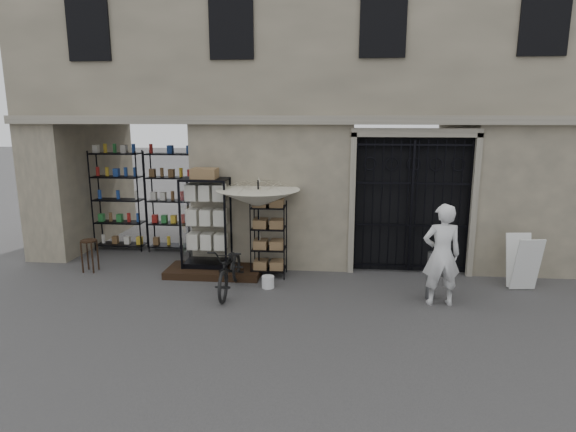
# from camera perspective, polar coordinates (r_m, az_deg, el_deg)

# --- Properties ---
(ground) EXTENTS (80.00, 80.00, 0.00)m
(ground) POSITION_cam_1_polar(r_m,az_deg,el_deg) (8.73, 4.40, -10.73)
(ground) COLOR black
(ground) RESTS_ON ground
(main_building) EXTENTS (14.00, 4.00, 9.00)m
(main_building) POSITION_cam_1_polar(r_m,az_deg,el_deg) (12.11, 5.22, 17.31)
(main_building) COLOR gray
(main_building) RESTS_ON ground
(shop_recess) EXTENTS (3.00, 1.70, 3.00)m
(shop_recess) POSITION_cam_1_polar(r_m,az_deg,el_deg) (11.95, -17.27, 2.45)
(shop_recess) COLOR black
(shop_recess) RESTS_ON ground
(shop_shelving) EXTENTS (2.70, 0.50, 2.50)m
(shop_shelving) POSITION_cam_1_polar(r_m,az_deg,el_deg) (12.46, -16.53, 1.71)
(shop_shelving) COLOR black
(shop_shelving) RESTS_ON ground
(iron_gate) EXTENTS (2.50, 0.21, 3.00)m
(iron_gate) POSITION_cam_1_polar(r_m,az_deg,el_deg) (10.62, 14.31, 1.48)
(iron_gate) COLOR black
(iron_gate) RESTS_ON ground
(step_platform) EXTENTS (2.00, 0.90, 0.15)m
(step_platform) POSITION_cam_1_polar(r_m,az_deg,el_deg) (10.46, -8.73, -6.49)
(step_platform) COLOR black
(step_platform) RESTS_ON ground
(display_cabinet) EXTENTS (1.07, 0.81, 2.06)m
(display_cabinet) POSITION_cam_1_polar(r_m,az_deg,el_deg) (10.40, -9.68, -1.32)
(display_cabinet) COLOR black
(display_cabinet) RESTS_ON step_platform
(wire_rack) EXTENTS (0.75, 0.58, 1.59)m
(wire_rack) POSITION_cam_1_polar(r_m,az_deg,el_deg) (10.10, -2.29, -2.89)
(wire_rack) COLOR black
(wire_rack) RESTS_ON ground
(market_umbrella) EXTENTS (1.89, 1.91, 2.46)m
(market_umbrella) POSITION_cam_1_polar(r_m,az_deg,el_deg) (9.88, -3.56, 2.67)
(market_umbrella) COLOR black
(market_umbrella) RESTS_ON ground
(white_bucket) EXTENTS (0.26, 0.26, 0.24)m
(white_bucket) POSITION_cam_1_polar(r_m,az_deg,el_deg) (9.60, -2.39, -7.81)
(white_bucket) COLOR silver
(white_bucket) RESTS_ON ground
(bicycle) EXTENTS (0.62, 0.93, 1.77)m
(bicycle) POSITION_cam_1_polar(r_m,az_deg,el_deg) (9.49, -6.77, -8.87)
(bicycle) COLOR black
(bicycle) RESTS_ON ground
(wooden_stool) EXTENTS (0.36, 0.36, 0.71)m
(wooden_stool) POSITION_cam_1_polar(r_m,az_deg,el_deg) (11.33, -22.43, -4.29)
(wooden_stool) COLOR black
(wooden_stool) RESTS_ON ground
(steel_bollard) EXTENTS (0.19, 0.19, 0.90)m
(steel_bollard) POSITION_cam_1_polar(r_m,az_deg,el_deg) (9.31, 16.60, -6.79)
(steel_bollard) COLOR slate
(steel_bollard) RESTS_ON ground
(shopkeeper) EXTENTS (0.82, 1.90, 0.44)m
(shopkeeper) POSITION_cam_1_polar(r_m,az_deg,el_deg) (9.26, 17.37, -9.90)
(shopkeeper) COLOR silver
(shopkeeper) RESTS_ON ground
(easel_sign) EXTENTS (0.57, 0.63, 1.05)m
(easel_sign) POSITION_cam_1_polar(r_m,az_deg,el_deg) (10.44, 26.07, -4.95)
(easel_sign) COLOR silver
(easel_sign) RESTS_ON ground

